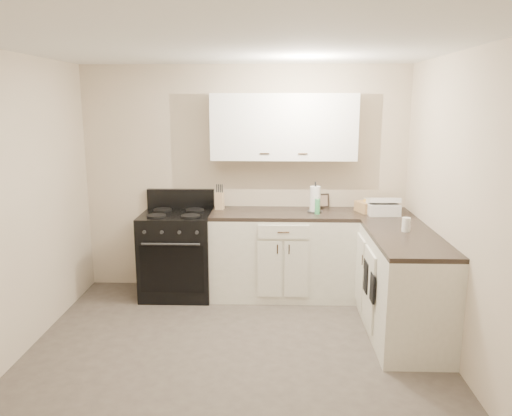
{
  "coord_description": "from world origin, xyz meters",
  "views": [
    {
      "loc": [
        0.3,
        -3.74,
        2.1
      ],
      "look_at": [
        0.16,
        0.85,
        1.12
      ],
      "focal_mm": 35.0,
      "sensor_mm": 36.0,
      "label": 1
    }
  ],
  "objects_px": {
    "wicker_basket": "(373,206)",
    "countertop_grill": "(382,208)",
    "stove": "(178,254)",
    "paper_towel": "(315,199)",
    "knife_block": "(220,201)"
  },
  "relations": [
    {
      "from": "paper_towel",
      "to": "wicker_basket",
      "type": "xyz_separation_m",
      "value": [
        0.63,
        0.04,
        -0.08
      ]
    },
    {
      "from": "paper_towel",
      "to": "countertop_grill",
      "type": "distance_m",
      "value": 0.71
    },
    {
      "from": "countertop_grill",
      "to": "knife_block",
      "type": "bearing_deg",
      "value": 172.2
    },
    {
      "from": "paper_towel",
      "to": "wicker_basket",
      "type": "relative_size",
      "value": 0.84
    },
    {
      "from": "wicker_basket",
      "to": "stove",
      "type": "bearing_deg",
      "value": -177.46
    },
    {
      "from": "knife_block",
      "to": "wicker_basket",
      "type": "distance_m",
      "value": 1.67
    },
    {
      "from": "knife_block",
      "to": "countertop_grill",
      "type": "distance_m",
      "value": 1.75
    },
    {
      "from": "knife_block",
      "to": "paper_towel",
      "type": "height_order",
      "value": "paper_towel"
    },
    {
      "from": "knife_block",
      "to": "paper_towel",
      "type": "bearing_deg",
      "value": 6.9
    },
    {
      "from": "paper_towel",
      "to": "countertop_grill",
      "type": "bearing_deg",
      "value": -6.36
    },
    {
      "from": "wicker_basket",
      "to": "countertop_grill",
      "type": "distance_m",
      "value": 0.14
    },
    {
      "from": "stove",
      "to": "countertop_grill",
      "type": "height_order",
      "value": "countertop_grill"
    },
    {
      "from": "stove",
      "to": "paper_towel",
      "type": "distance_m",
      "value": 1.62
    },
    {
      "from": "countertop_grill",
      "to": "stove",
      "type": "bearing_deg",
      "value": 177.17
    },
    {
      "from": "knife_block",
      "to": "countertop_grill",
      "type": "xyz_separation_m",
      "value": [
        1.74,
        -0.17,
        -0.04
      ]
    }
  ]
}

